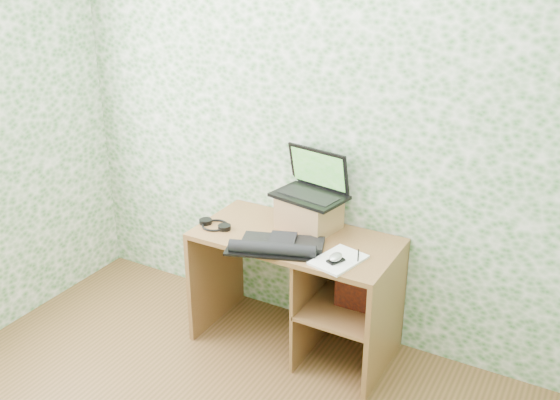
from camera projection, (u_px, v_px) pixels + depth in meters
The scene contains 10 objects.
wall_back at pixel (321, 133), 3.69m from camera, with size 3.50×3.50×0.00m, color silver.
desk at pixel (309, 277), 3.76m from camera, with size 1.20×0.60×0.75m.
riser at pixel (309, 213), 3.73m from camera, with size 0.33×0.27×0.20m, color #986944.
laptop at pixel (313, 185), 3.70m from camera, with size 0.46×0.36×0.28m.
keyboard at pixel (278, 246), 3.50m from camera, with size 0.53×0.42×0.07m.
headphones at pixel (215, 225), 3.78m from camera, with size 0.23×0.17×0.03m.
notepad at pixel (338, 260), 3.38m from camera, with size 0.21×0.29×0.01m, color white.
mouse at pixel (336, 259), 3.35m from camera, with size 0.06×0.10×0.03m, color #BDBDC0.
pen at pixel (358, 255), 3.41m from camera, with size 0.01×0.01×0.13m, color black.
red_box at pixel (359, 284), 3.56m from camera, with size 0.26×0.08×0.31m, color maroon.
Camera 1 is at (1.51, -1.47, 2.39)m, focal length 40.00 mm.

